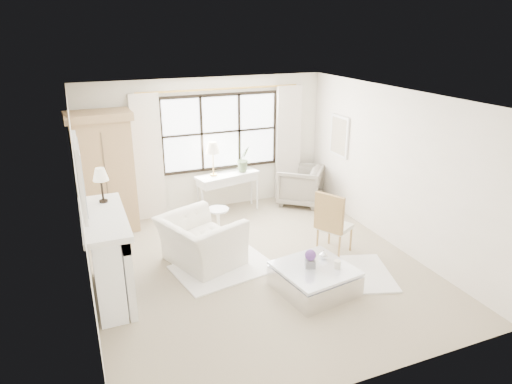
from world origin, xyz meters
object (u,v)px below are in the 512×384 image
console_table (228,192)px  club_armchair (201,241)px  armoire (104,172)px  coffee_table (314,279)px

console_table → club_armchair: 2.26m
console_table → club_armchair: bearing=-132.3°
armoire → club_armchair: 2.37m
console_table → club_armchair: (-1.13, -1.96, -0.01)m
console_table → club_armchair: size_ratio=1.13×
armoire → coffee_table: (2.54, -3.29, -0.96)m
coffee_table → console_table: bearing=84.0°
club_armchair → coffee_table: bearing=-158.6°
console_table → club_armchair: console_table is taller
armoire → club_armchair: armoire is taller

